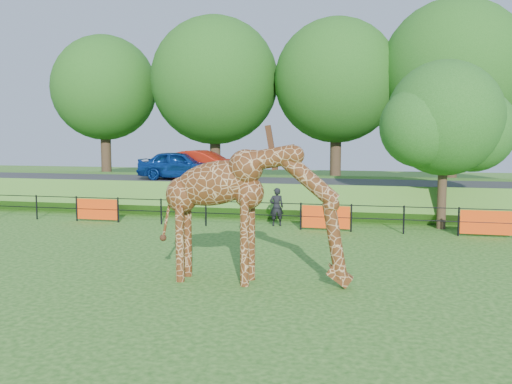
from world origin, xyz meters
TOP-DOWN VIEW (x-y plane):
  - ground at (0.00, 0.00)m, footprint 90.00×90.00m
  - giraffe at (2.09, -0.37)m, footprint 5.05×0.93m
  - perimeter_fence at (0.00, 8.00)m, footprint 28.07×0.10m
  - embankment at (0.00, 15.50)m, footprint 40.00×9.00m
  - road at (0.00, 14.00)m, footprint 40.00×5.00m
  - car_blue at (-5.33, 13.86)m, footprint 4.49×1.82m
  - car_red at (-4.31, 14.56)m, footprint 4.74×2.08m
  - visitor at (0.86, 8.73)m, footprint 0.68×0.55m
  - tree_east at (7.60, 9.63)m, footprint 5.40×4.71m
  - bg_tree_line at (1.89, 22.00)m, footprint 37.30×8.80m

SIDE VIEW (x-z plane):
  - ground at x=0.00m, z-range 0.00..0.00m
  - perimeter_fence at x=0.00m, z-range 0.00..1.10m
  - embankment at x=0.00m, z-range 0.00..1.30m
  - visitor at x=0.86m, z-range 0.00..1.60m
  - road at x=0.00m, z-range 1.30..1.42m
  - giraffe at x=2.09m, z-range 0.00..3.61m
  - car_red at x=-4.31m, z-range 1.42..2.94m
  - car_blue at x=-5.33m, z-range 1.42..2.95m
  - tree_east at x=7.60m, z-range 0.90..7.66m
  - bg_tree_line at x=1.89m, z-range 1.28..13.10m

